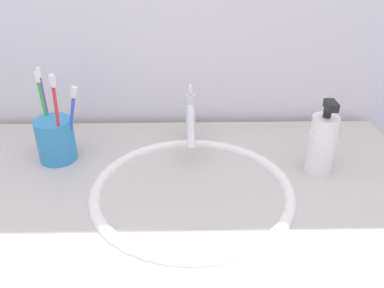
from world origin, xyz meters
The scene contains 9 objects.
tiled_wall_back centered at (0.00, 0.33, 1.20)m, with size 2.24×0.04×2.40m, color silver.
sink_basin centered at (0.04, -0.02, 0.86)m, with size 0.40×0.40×0.12m.
faucet centered at (0.04, 0.16, 0.97)m, with size 0.02×0.17×0.13m.
toothbrush_cup centered at (-0.26, 0.11, 0.95)m, with size 0.08×0.08×0.10m, color #338CCC.
toothbrush_green centered at (-0.28, 0.13, 1.02)m, with size 0.03×0.04×0.19m.
toothbrush_red centered at (-0.24, 0.08, 1.03)m, with size 0.02×0.03×0.20m.
toothbrush_purple centered at (-0.29, 0.16, 1.02)m, with size 0.03×0.06×0.19m.
toothbrush_blue centered at (-0.21, 0.10, 1.01)m, with size 0.05×0.01×0.17m.
soap_dispenser centered at (0.31, 0.04, 0.97)m, with size 0.06×0.06×0.17m.
Camera 1 is at (0.03, -0.67, 1.37)m, focal length 37.40 mm.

